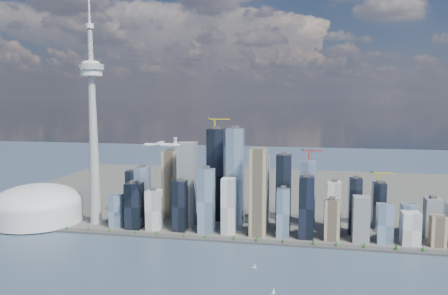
% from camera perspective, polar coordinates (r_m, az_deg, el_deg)
% --- Properties ---
extents(ground, '(4000.00, 4000.00, 0.00)m').
position_cam_1_polar(ground, '(677.50, -4.99, -18.64)').
color(ground, '#33435A').
rests_on(ground, ground).
extents(seawall, '(1100.00, 22.00, 4.00)m').
position_cam_1_polar(seawall, '(902.92, -0.59, -11.95)').
color(seawall, '#383838').
rests_on(seawall, ground).
extents(land, '(1400.00, 900.00, 3.00)m').
position_cam_1_polar(land, '(1331.88, 3.25, -5.93)').
color(land, '#4C4C47').
rests_on(land, ground).
extents(shoreline_trees, '(960.53, 7.20, 8.80)m').
position_cam_1_polar(shoreline_trees, '(900.80, -0.59, -11.54)').
color(shoreline_trees, '#3F2D1E').
rests_on(shoreline_trees, seawall).
extents(skyscraper_cluster, '(736.00, 142.00, 240.17)m').
position_cam_1_polar(skyscraper_cluster, '(957.11, 3.96, -6.41)').
color(skyscraper_cluster, black).
rests_on(skyscraper_cluster, land).
extents(needle_tower, '(56.00, 56.00, 550.50)m').
position_cam_1_polar(needle_tower, '(1016.09, -16.76, 3.29)').
color(needle_tower, gray).
rests_on(needle_tower, land).
extents(dome_stadium, '(200.00, 200.00, 86.00)m').
position_cam_1_polar(dome_stadium, '(1106.47, -23.16, -7.00)').
color(dome_stadium, silver).
rests_on(dome_stadium, land).
extents(airplane, '(75.59, 67.04, 18.43)m').
position_cam_1_polar(airplane, '(866.66, -8.21, 0.39)').
color(airplane, silver).
rests_on(airplane, ground).
extents(sailboat_west, '(6.11, 3.29, 8.56)m').
position_cam_1_polar(sailboat_west, '(683.21, 6.47, -18.18)').
color(sailboat_west, white).
rests_on(sailboat_west, ground).
extents(sailboat_east, '(7.21, 2.75, 9.96)m').
position_cam_1_polar(sailboat_east, '(770.38, 4.04, -15.18)').
color(sailboat_east, white).
rests_on(sailboat_east, ground).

